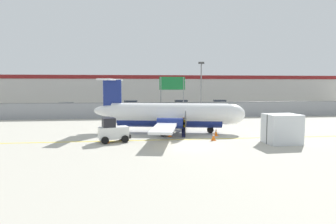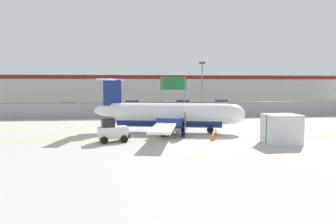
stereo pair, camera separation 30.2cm
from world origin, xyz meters
TOP-DOWN VIEW (x-y plane):
  - ground_plane at (0.00, 2.00)m, footprint 140.00×140.00m
  - perimeter_fence at (0.00, 18.00)m, footprint 98.00×0.10m
  - parking_lot_strip at (0.00, 29.50)m, footprint 98.00×17.00m
  - background_building at (0.00, 47.99)m, footprint 91.00×8.10m
  - commuter_airplane at (-0.19, 5.67)m, footprint 13.91×15.98m
  - baggage_tug at (-5.30, 1.56)m, footprint 2.53×1.86m
  - ground_crew_worker at (0.45, 3.18)m, footprint 0.48×0.48m
  - cargo_container at (7.27, -0.48)m, footprint 2.49×2.11m
  - traffic_cone_near_left at (-0.66, 3.49)m, footprint 0.36×0.36m
  - traffic_cone_near_right at (3.33, 3.38)m, footprint 0.36×0.36m
  - traffic_cone_far_left at (2.54, 1.31)m, footprint 0.36×0.36m
  - traffic_cone_far_right at (-5.69, 1.21)m, footprint 0.36×0.36m
  - parked_car_0 at (-13.84, 26.13)m, footprint 4.38×2.42m
  - parked_car_1 at (-4.16, 31.10)m, footprint 4.33×2.28m
  - parked_car_2 at (4.99, 31.50)m, footprint 4.26×2.13m
  - parked_car_3 at (11.72, 30.94)m, footprint 4.39×2.44m
  - apron_light_pole at (4.92, 16.00)m, footprint 0.70×0.30m
  - highway_sign at (1.77, 20.25)m, footprint 3.60×0.14m

SIDE VIEW (x-z plane):
  - ground_plane at x=0.00m, z-range 0.00..0.01m
  - parking_lot_strip at x=0.00m, z-range 0.00..0.12m
  - traffic_cone_near_left at x=-0.66m, z-range -0.01..0.63m
  - traffic_cone_near_right at x=3.33m, z-range -0.01..0.63m
  - traffic_cone_far_left at x=2.54m, z-range -0.01..0.63m
  - traffic_cone_far_right at x=-5.69m, z-range -0.01..0.63m
  - baggage_tug at x=-5.30m, z-range -0.08..1.80m
  - parked_car_0 at x=-13.84m, z-range 0.10..1.68m
  - parked_car_1 at x=-4.16m, z-range 0.10..1.68m
  - parked_car_2 at x=4.99m, z-range 0.10..1.68m
  - parked_car_3 at x=11.72m, z-range 0.10..1.68m
  - ground_crew_worker at x=0.45m, z-range 0.10..1.80m
  - cargo_container at x=7.27m, z-range 0.00..2.20m
  - perimeter_fence at x=0.00m, z-range 0.07..2.17m
  - commuter_airplane at x=-0.19m, z-range -0.86..4.06m
  - background_building at x=0.00m, z-range 0.01..6.51m
  - highway_sign at x=1.77m, z-range 1.39..6.89m
  - apron_light_pole at x=4.92m, z-range 0.67..7.94m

